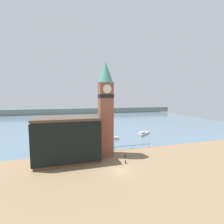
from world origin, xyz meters
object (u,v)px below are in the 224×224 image
mooring_bollard_far (125,155)px  boat_near (111,138)px  clock_tower (106,106)px  boat_far (143,134)px  pier_building (68,139)px  mooring_bollard_near (126,162)px

mooring_bollard_far → boat_near: bearing=87.8°
clock_tower → boat_far: bearing=40.6°
clock_tower → mooring_bollard_far: (4.24, -2.86, -11.92)m
pier_building → mooring_bollard_far: bearing=-6.0°
mooring_bollard_far → mooring_bollard_near: bearing=-109.6°
boat_far → mooring_bollard_far: 23.66m
boat_near → boat_far: boat_near is taller
mooring_bollard_near → pier_building: bearing=158.0°
boat_far → mooring_bollard_near: (-15.62, -22.30, -0.14)m
mooring_bollard_near → boat_near: bearing=84.5°
clock_tower → pier_building: size_ratio=1.64×
pier_building → mooring_bollard_near: pier_building is taller
boat_near → boat_far: bearing=17.1°
boat_near → mooring_bollard_near: 19.38m
mooring_bollard_near → mooring_bollard_far: 3.73m
boat_near → pier_building: bearing=-129.7°
boat_near → mooring_bollard_far: boat_near is taller
pier_building → boat_near: pier_building is taller
clock_tower → boat_near: size_ratio=4.73×
mooring_bollard_far → boat_far: bearing=52.6°
clock_tower → mooring_bollard_near: bearing=-64.9°
boat_far → mooring_bollard_near: size_ratio=8.86×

